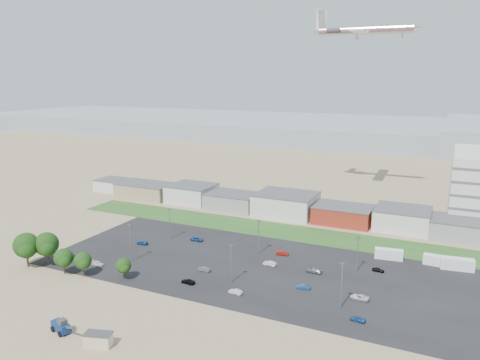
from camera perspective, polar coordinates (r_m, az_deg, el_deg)
The scene contains 35 objects.
ground at distance 116.12m, azimuth -3.76°, elevation -13.72°, with size 700.00×700.00×0.00m, color #977B60.
parking_lot at distance 130.52m, azimuth 2.52°, elevation -10.63°, with size 120.00×50.00×0.01m, color black.
grass_strip at distance 160.14m, azimuth 5.31°, elevation -6.23°, with size 160.00×16.00×0.02m, color #264C1C.
hills_backdrop at distance 408.75m, azimuth 23.58°, elevation 4.87°, with size 700.00×200.00×9.00m, color gray, non-canonical shape.
building_row at distance 181.84m, azimuth 2.35°, elevation -2.59°, with size 170.00×20.00×8.00m, color silver, non-canonical shape.
portable_shed at distance 99.65m, azimuth -16.89°, elevation -18.12°, with size 5.39×2.80×2.72m, color beige, non-canonical shape.
telehandler at distance 106.54m, azimuth -21.03°, elevation -16.18°, with size 7.59×2.53×3.16m, color navy, non-canonical shape.
box_trailer_a at distance 142.32m, azimuth 17.69°, elevation -8.60°, with size 7.80×2.44×2.93m, color silver, non-canonical shape.
box_trailer_b at distance 142.38m, azimuth 22.94°, elevation -9.04°, with size 7.46×2.33×2.80m, color silver, non-canonical shape.
box_trailer_c at distance 141.52m, azimuth 24.95°, elevation -9.26°, with size 8.55×2.67×3.21m, color silver, non-canonical shape.
tree_far_left at distance 141.56m, azimuth -24.60°, elevation -7.53°, with size 7.36×7.36×11.03m, color black, non-canonical shape.
tree_left at distance 141.02m, azimuth -22.49°, elevation -7.51°, with size 7.05×7.05×10.58m, color black, non-canonical shape.
tree_mid at distance 133.51m, azimuth -20.70°, elevation -9.08°, with size 5.31×5.31×7.97m, color black, non-canonical shape.
tree_right at distance 131.02m, azimuth -18.60°, elevation -9.50°, with size 4.84×4.84×7.26m, color black, non-canonical shape.
tree_near at distance 126.22m, azimuth -14.02°, elevation -10.28°, with size 4.24×4.24×6.36m, color black, non-canonical shape.
lightpole_front_l at distance 136.29m, azimuth -13.21°, elevation -7.50°, with size 1.27×0.53×10.82m, color slate, non-canonical shape.
lightpole_front_m at distance 120.05m, azimuth -1.08°, elevation -10.17°, with size 1.17×0.49×9.95m, color slate, non-canonical shape.
lightpole_front_r at distance 109.82m, azimuth 12.28°, elevation -12.48°, with size 1.27×0.53×10.76m, color slate, non-canonical shape.
lightpole_back_l at distance 152.29m, azimuth -8.56°, elevation -5.34°, with size 1.17×0.49×9.98m, color slate, non-canonical shape.
lightpole_back_m at distance 138.62m, azimuth 2.27°, elevation -6.95°, with size 1.21×0.50×10.25m, color slate, non-canonical shape.
lightpole_back_r at distance 130.18m, azimuth 14.11°, elevation -8.75°, with size 1.15×0.48×9.81m, color slate, non-canonical shape.
airliner at distance 205.68m, azimuth 15.01°, elevation 17.24°, with size 45.82×31.24×13.54m, color silver, non-canonical shape.
parked_car_0 at distance 116.55m, azimuth 14.36°, elevation -13.67°, with size 2.01×4.36×1.21m, color silver.
parked_car_1 at distance 119.22m, azimuth 7.72°, elevation -12.78°, with size 1.18×3.38×1.11m, color navy.
parked_car_2 at distance 107.27m, azimuth 14.18°, elevation -16.10°, with size 1.32×3.28×1.12m, color navy.
parked_car_3 at distance 121.76m, azimuth -6.36°, elevation -12.18°, with size 1.56×3.83×1.11m, color black.
parked_car_4 at distance 128.36m, azimuth -4.42°, elevation -10.79°, with size 1.25×3.59×1.18m, color #595B5E.
parked_car_5 at distance 150.24m, azimuth -11.83°, elevation -7.48°, with size 1.48×3.67×1.25m, color navy.
parked_car_7 at distance 131.86m, azimuth 3.64°, elevation -10.10°, with size 1.34×3.83×1.26m, color silver.
parked_car_8 at distance 133.07m, azimuth 16.50°, elevation -10.44°, with size 1.29×3.21×1.09m, color black.
parked_car_9 at distance 150.86m, azimuth -5.27°, elevation -7.19°, with size 1.92×4.16×1.16m, color navy.
parked_car_10 at distance 137.35m, azimuth -17.04°, elevation -9.71°, with size 1.72×4.23×1.23m, color silver.
parked_car_11 at distance 139.33m, azimuth 5.16°, elevation -8.87°, with size 1.28×3.68×1.21m, color maroon.
parked_car_12 at distance 128.59m, azimuth 9.00°, elevation -10.85°, with size 1.73×4.26×1.24m, color #A5A5AA.
parked_car_13 at distance 115.80m, azimuth -0.57°, elevation -13.45°, with size 1.22×3.51×1.16m, color silver.
Camera 1 is at (50.96, -90.93, 51.16)m, focal length 35.00 mm.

